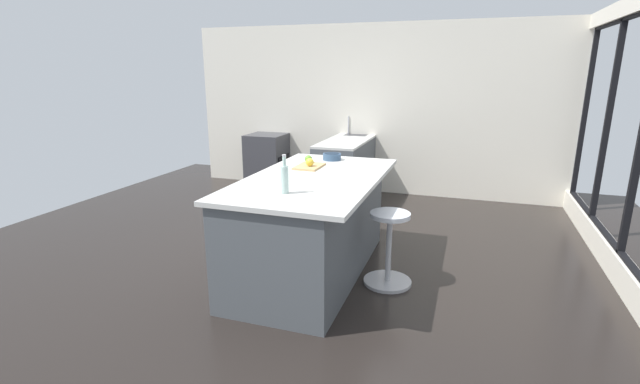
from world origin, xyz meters
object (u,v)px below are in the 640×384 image
(kitchen_island, at_px, (310,225))
(fruit_bowl, at_px, (332,156))
(apple_green, at_px, (308,159))
(water_bottle, at_px, (285,178))
(oven_range, at_px, (267,161))
(apple_yellow, at_px, (310,162))
(stool_by_window, at_px, (389,251))
(cutting_board, at_px, (309,166))

(kitchen_island, height_order, fruit_bowl, fruit_bowl)
(apple_green, bearing_deg, water_bottle, 10.74)
(apple_green, bearing_deg, oven_range, -145.92)
(kitchen_island, distance_m, apple_green, 0.76)
(oven_range, xyz_separation_m, apple_yellow, (2.56, 1.69, 0.57))
(stool_by_window, bearing_deg, cutting_board, -112.65)
(apple_yellow, height_order, apple_green, apple_yellow)
(oven_range, relative_size, cutting_board, 2.48)
(kitchen_island, height_order, apple_yellow, apple_yellow)
(oven_range, xyz_separation_m, kitchen_island, (2.89, 1.82, 0.04))
(apple_yellow, height_order, water_bottle, water_bottle)
(apple_green, relative_size, fruit_bowl, 0.39)
(stool_by_window, bearing_deg, water_bottle, -50.34)
(oven_range, height_order, apple_green, apple_green)
(oven_range, bearing_deg, cutting_board, 33.55)
(oven_range, relative_size, apple_green, 11.66)
(oven_range, relative_size, water_bottle, 2.86)
(kitchen_island, height_order, cutting_board, cutting_board)
(oven_range, xyz_separation_m, cutting_board, (2.52, 1.67, 0.52))
(oven_range, bearing_deg, kitchen_island, 32.13)
(cutting_board, bearing_deg, apple_yellow, 29.02)
(apple_green, xyz_separation_m, fruit_bowl, (-0.31, 0.16, -0.02))
(kitchen_island, distance_m, apple_yellow, 0.64)
(water_bottle, bearing_deg, apple_green, -169.26)
(stool_by_window, relative_size, cutting_board, 1.90)
(oven_range, height_order, kitchen_island, kitchen_island)
(stool_by_window, xyz_separation_m, apple_green, (-0.51, -0.96, 0.69))
(kitchen_island, xyz_separation_m, stool_by_window, (0.01, 0.76, -0.16))
(cutting_board, height_order, apple_yellow, apple_yellow)
(oven_range, bearing_deg, water_bottle, 27.48)
(oven_range, relative_size, stool_by_window, 1.31)
(kitchen_island, relative_size, apple_yellow, 26.21)
(apple_green, distance_m, water_bottle, 1.15)
(apple_green, bearing_deg, cutting_board, 23.13)
(water_bottle, bearing_deg, cutting_board, -171.06)
(cutting_board, height_order, fruit_bowl, fruit_bowl)
(cutting_board, bearing_deg, kitchen_island, 21.14)
(kitchen_island, bearing_deg, apple_yellow, -159.71)
(kitchen_island, xyz_separation_m, fruit_bowl, (-0.81, -0.04, 0.51))
(cutting_board, xyz_separation_m, apple_green, (-0.14, -0.06, 0.05))
(stool_by_window, distance_m, apple_yellow, 1.17)
(water_bottle, xyz_separation_m, fruit_bowl, (-1.44, -0.05, -0.08))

